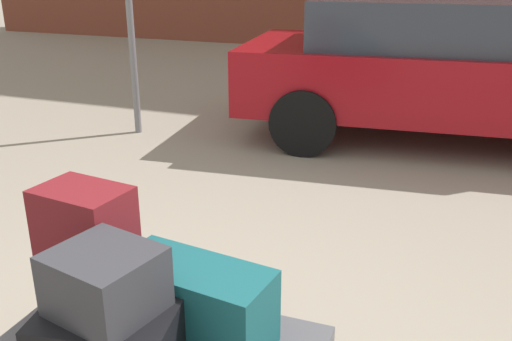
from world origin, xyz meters
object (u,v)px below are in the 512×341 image
suitcase_black_rear_left (112,341)px  parked_car (454,67)px  duffel_bag_teal_stacked_top (195,302)px  suitcase_maroon_front_left (88,250)px  duffel_bag_charcoal_topmost_pile (105,281)px

suitcase_black_rear_left → parked_car: 4.70m
duffel_bag_teal_stacked_top → parked_car: (0.79, 4.28, 0.26)m
duffel_bag_teal_stacked_top → suitcase_maroon_front_left: (-0.52, 0.03, 0.12)m
duffel_bag_teal_stacked_top → suitcase_maroon_front_left: suitcase_maroon_front_left is taller
duffel_bag_teal_stacked_top → suitcase_maroon_front_left: size_ratio=1.10×
duffel_bag_charcoal_topmost_pile → duffel_bag_teal_stacked_top: bearing=70.1°
suitcase_black_rear_left → duffel_bag_teal_stacked_top: duffel_bag_teal_stacked_top is taller
duffel_bag_charcoal_topmost_pile → parked_car: size_ratio=0.08×
duffel_bag_teal_stacked_top → suitcase_maroon_front_left: bearing=-174.8°
duffel_bag_teal_stacked_top → duffel_bag_charcoal_topmost_pile: size_ratio=1.79×
suitcase_black_rear_left → parked_car: size_ratio=0.11×
suitcase_black_rear_left → suitcase_maroon_front_left: 0.48m
suitcase_maroon_front_left → parked_car: parked_car is taller
suitcase_maroon_front_left → duffel_bag_charcoal_topmost_pile: size_ratio=1.62×
duffel_bag_charcoal_topmost_pile → parked_car: (0.99, 4.58, 0.03)m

